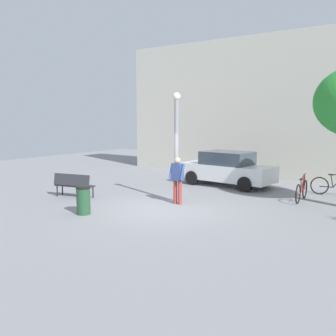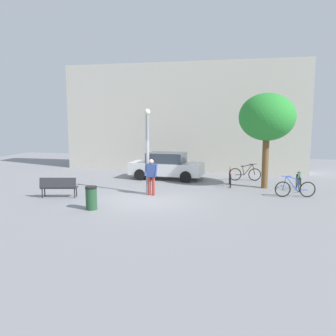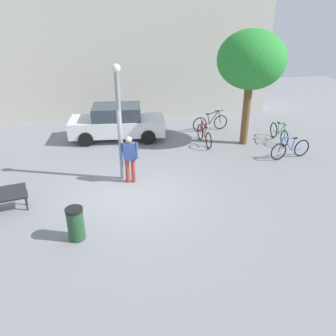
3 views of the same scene
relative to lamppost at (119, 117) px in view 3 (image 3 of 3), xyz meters
The scene contains 11 objects.
ground_plane 2.62m from the lamppost, 79.76° to the right, with size 36.00×36.00×0.00m, color gray.
building_facade 8.25m from the lamppost, 88.31° to the left, with size 16.25×2.00×7.16m, color beige.
lamppost is the anchor object (origin of this frame).
person_by_lamppost 1.34m from the lamppost, 49.58° to the right, with size 0.60×0.30×1.67m.
plaza_tree 6.15m from the lamppost, 25.22° to the left, with size 2.77×2.77×4.76m.
bicycle_red 4.99m from the lamppost, 37.07° to the left, with size 0.19×1.81×0.97m.
bicycle_blue 6.95m from the lamppost, ahead, with size 1.79×0.37×0.97m.
bicycle_black 6.62m from the lamppost, 45.28° to the left, with size 1.80×0.31×0.97m.
bicycle_green 7.72m from the lamppost, 19.55° to the left, with size 0.09×1.81×0.97m.
parked_car_white 4.33m from the lamppost, 90.26° to the left, with size 4.31×2.04×1.55m.
trash_bin 3.96m from the lamppost, 112.32° to the right, with size 0.46×0.46×0.91m.
Camera 3 is at (-0.44, -9.59, 5.56)m, focal length 36.62 mm.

